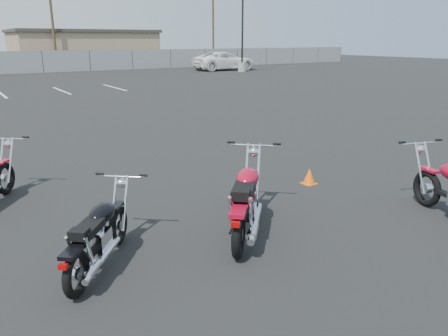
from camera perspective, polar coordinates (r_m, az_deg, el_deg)
ground at (r=6.94m, az=1.29°, el=-6.59°), size 120.00×120.00×0.00m
motorcycle_second_black at (r=5.59m, az=-16.00°, el=-8.45°), size 1.50×1.69×0.94m
motorcycle_third_red at (r=6.28m, az=2.94°, el=-4.19°), size 1.84×1.97×1.11m
training_cone_near at (r=8.67m, az=11.08°, el=-1.05°), size 0.26×0.26×0.31m
light_pole_east at (r=39.20m, az=2.41°, el=16.13°), size 0.80×0.70×9.77m
tan_building_east at (r=51.14m, az=-17.90°, el=14.73°), size 14.40×9.40×3.70m
utility_pole_c at (r=45.36m, az=-21.56°, el=17.85°), size 1.80×0.24×9.00m
utility_pole_d at (r=53.07m, az=-1.43°, el=18.57°), size 1.80×0.24×9.00m
white_van at (r=41.23m, az=0.05°, el=14.46°), size 2.87×6.83×2.57m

